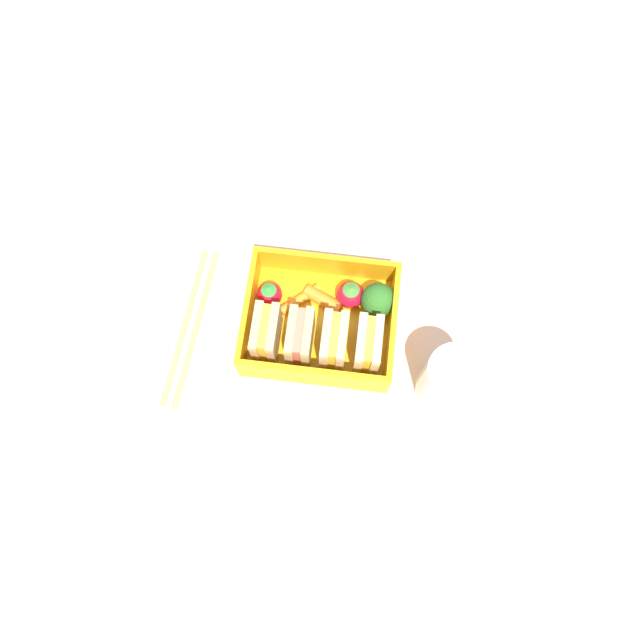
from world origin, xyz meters
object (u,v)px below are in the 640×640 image
(carrot_stick_far_left, at_px, (322,299))
(chopstick_pair, at_px, (190,326))
(sandwich_center_right, at_px, (266,333))
(sandwich_left, at_px, (368,345))
(strawberry_far_left, at_px, (350,294))
(carrot_stick_left, at_px, (300,299))
(sandwich_center, at_px, (300,337))
(sandwich_center_left, at_px, (334,341))
(broccoli_floret, at_px, (378,300))
(strawberry_left, at_px, (270,294))
(drinking_glass, at_px, (448,380))

(carrot_stick_far_left, relative_size, chopstick_pair, 0.23)
(carrot_stick_far_left, bearing_deg, sandwich_center_right, 44.68)
(sandwich_left, height_order, strawberry_far_left, sandwich_left)
(sandwich_center_right, xyz_separation_m, carrot_stick_left, (-0.03, -0.05, -0.02))
(sandwich_center_right, relative_size, carrot_stick_left, 1.12)
(strawberry_far_left, bearing_deg, sandwich_center, 50.89)
(sandwich_left, bearing_deg, chopstick_pair, -2.47)
(sandwich_center_right, bearing_deg, sandwich_center_left, 180.00)
(sandwich_center_left, relative_size, sandwich_center, 1.00)
(sandwich_left, relative_size, sandwich_center_left, 1.00)
(broccoli_floret, bearing_deg, strawberry_left, 1.85)
(carrot_stick_far_left, xyz_separation_m, drinking_glass, (-0.14, 0.08, 0.02))
(chopstick_pair, bearing_deg, sandwich_center_right, 174.61)
(sandwich_center, distance_m, broccoli_floret, 0.10)
(carrot_stick_far_left, relative_size, strawberry_left, 1.30)
(drinking_glass, bearing_deg, sandwich_center, -10.33)
(chopstick_pair, bearing_deg, strawberry_left, -155.06)
(broccoli_floret, distance_m, strawberry_left, 0.12)
(carrot_stick_left, distance_m, chopstick_pair, 0.13)
(carrot_stick_far_left, height_order, carrot_stick_left, carrot_stick_far_left)
(sandwich_center_left, bearing_deg, chopstick_pair, -3.02)
(sandwich_left, height_order, sandwich_center_left, same)
(sandwich_center_left, xyz_separation_m, carrot_stick_left, (0.04, -0.05, -0.02))
(chopstick_pair, bearing_deg, strawberry_far_left, -164.01)
(broccoli_floret, relative_size, chopstick_pair, 0.24)
(sandwich_center_right, distance_m, carrot_stick_left, 0.06)
(sandwich_center, distance_m, chopstick_pair, 0.14)
(sandwich_center_left, xyz_separation_m, drinking_glass, (-0.12, 0.03, 0.00))
(broccoli_floret, bearing_deg, sandwich_center_left, 51.32)
(strawberry_far_left, distance_m, drinking_glass, 0.15)
(sandwich_center_left, height_order, strawberry_left, sandwich_center_left)
(sandwich_center_right, xyz_separation_m, strawberry_left, (0.00, -0.05, -0.01))
(sandwich_center_right, bearing_deg, strawberry_left, -84.43)
(sandwich_center, xyz_separation_m, drinking_glass, (-0.16, 0.03, 0.00))
(carrot_stick_far_left, distance_m, strawberry_left, 0.06)
(drinking_glass, bearing_deg, sandwich_left, -18.59)
(sandwich_center_right, distance_m, carrot_stick_far_left, 0.08)
(broccoli_floret, height_order, chopstick_pair, broccoli_floret)
(sandwich_center, distance_m, sandwich_center_right, 0.04)
(sandwich_center, relative_size, drinking_glass, 0.65)
(sandwich_left, distance_m, carrot_stick_far_left, 0.08)
(broccoli_floret, bearing_deg, chopstick_pair, 12.10)
(carrot_stick_far_left, relative_size, carrot_stick_left, 0.87)
(sandwich_left, height_order, sandwich_center, same)
(sandwich_left, relative_size, strawberry_far_left, 1.55)
(broccoli_floret, bearing_deg, sandwich_center, 33.95)
(sandwich_center, relative_size, strawberry_far_left, 1.55)
(sandwich_left, relative_size, strawberry_left, 1.67)
(sandwich_left, relative_size, chopstick_pair, 0.30)
(sandwich_center_left, bearing_deg, carrot_stick_far_left, -70.13)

